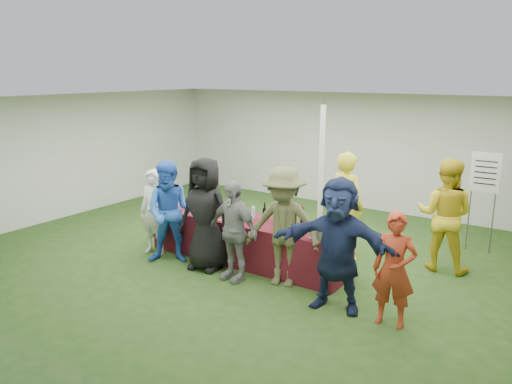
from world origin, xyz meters
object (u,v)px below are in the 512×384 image
Objects in this scene: customer_6 at (394,270)px; customer_3 at (233,231)px; dump_bucket at (325,234)px; customer_1 at (171,212)px; customer_0 at (154,212)px; wine_list_sign at (485,180)px; customer_4 at (283,227)px; staff_pourer at (346,206)px; customer_2 at (205,214)px; customer_5 at (338,244)px; staff_back at (445,215)px; serving_table at (246,240)px.

customer_3 is at bearing 172.97° from customer_6.
customer_1 reaches higher than dump_bucket.
customer_3 reaches higher than customer_0.
wine_list_sign is 4.58m from customer_3.
customer_4 is 1.83m from customer_6.
customer_2 is (-1.68, -1.73, -0.01)m from staff_pourer.
customer_5 is (-1.15, -3.51, -0.39)m from wine_list_sign.
customer_3 is at bearing 37.76° from staff_back.
customer_0 is 4.38m from customer_6.
serving_table is at bearing -138.68° from wine_list_sign.
customer_3 is (1.30, -0.00, -0.08)m from customer_1.
wine_list_sign is 1.03× the size of customer_1.
staff_pourer reaches higher than dump_bucket.
staff_pourer reaches higher than wine_list_sign.
staff_back reaches higher than customer_0.
staff_pourer is (-1.86, -1.67, -0.38)m from wine_list_sign.
customer_4 is at bearing 43.79° from staff_back.
customer_1 is at bearing -145.30° from serving_table.
dump_bucket is 3.43m from wine_list_sign.
staff_pourer reaches higher than customer_3.
customer_6 is at bearing -10.14° from customer_0.
customer_1 is at bearing -140.20° from wine_list_sign.
customer_4 is (-0.30, -1.57, -0.02)m from staff_pourer.
staff_pourer is at bearing 39.56° from customer_2.
customer_4 is at bearing -24.22° from serving_table.
dump_bucket is 0.15× the size of wine_list_sign.
customer_4 is at bearing 26.51° from customer_3.
serving_table is 1.95× the size of customer_5.
staff_pourer is 1.07× the size of customer_1.
dump_bucket is at bearing -117.81° from wine_list_sign.
customer_3 is (-1.32, -0.50, -0.05)m from dump_bucket.
customer_0 is (-2.88, -1.71, -0.18)m from staff_pourer.
customer_1 reaches higher than customer_6.
serving_table is 2.41× the size of customer_6.
customer_2 is (-3.54, -3.39, -0.39)m from wine_list_sign.
customer_6 is at bearing -14.66° from serving_table.
customer_3 is (-2.90, -3.51, -0.52)m from wine_list_sign.
customer_5 reaches higher than wine_list_sign.
customer_2 is 1.02× the size of customer_4.
customer_5 is at bearing -19.85° from serving_table.
staff_back is at bearing 54.47° from dump_bucket.
customer_4 is (0.74, 0.27, 0.12)m from customer_3.
customer_6 is (0.79, -0.01, -0.17)m from customer_5.
dump_bucket is 0.15× the size of customer_4.
wine_list_sign is 1.20× the size of customer_6.
staff_pourer is at bearing 22.38° from customer_0.
customer_3 is at bearing -69.76° from serving_table.
customer_0 is at bearing -144.60° from wine_list_sign.
customer_4 is (-0.58, -0.23, 0.07)m from dump_bucket.
wine_list_sign is at bearing 56.83° from customer_3.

